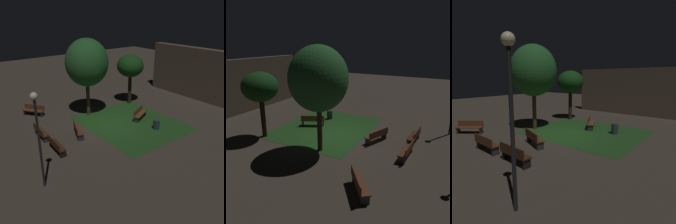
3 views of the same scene
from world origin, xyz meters
TOP-DOWN VIEW (x-y plane):
  - ground_plane at (0.00, 0.00)m, footprint 60.00×60.00m
  - grass_lawn at (0.79, 1.64)m, footprint 7.79×6.53m
  - bench_near_trees at (-1.17, -4.84)m, footprint 1.82×0.58m
  - bench_by_lamp at (1.16, -4.84)m, footprint 1.83×0.59m
  - bench_front_right at (-5.30, -3.65)m, footprint 1.73×1.45m
  - bench_corner at (0.07, -2.66)m, footprint 1.85×1.11m
  - bench_path_side at (0.60, 2.74)m, footprint 1.21×1.83m
  - tree_lawn_side at (-2.66, 0.01)m, footprint 3.38×3.38m
  - tree_near_wall at (-2.67, 4.55)m, footprint 2.39×2.39m
  - lamp_post_path_center at (3.75, -6.78)m, footprint 0.36×0.36m
  - trash_bin at (2.71, 2.44)m, footprint 0.47×0.47m
  - building_wall_backdrop at (1.38, 10.62)m, footprint 12.95×0.80m

SIDE VIEW (x-z plane):
  - ground_plane at x=0.00m, z-range 0.00..0.00m
  - grass_lawn at x=0.79m, z-range 0.00..0.01m
  - trash_bin at x=2.71m, z-range 0.00..0.73m
  - bench_near_trees at x=-1.17m, z-range 0.04..0.92m
  - bench_by_lamp at x=1.16m, z-range 0.04..0.92m
  - bench_front_right at x=-5.30m, z-range 0.04..0.92m
  - bench_corner at x=0.07m, z-range 0.04..0.92m
  - bench_path_side at x=0.60m, z-range 0.04..0.92m
  - building_wall_backdrop at x=1.38m, z-range 0.00..4.83m
  - lamp_post_path_center at x=3.75m, z-range 0.85..5.79m
  - tree_near_wall at x=-2.67m, z-range 1.20..5.69m
  - tree_lawn_side at x=-2.66m, z-range 1.23..7.44m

